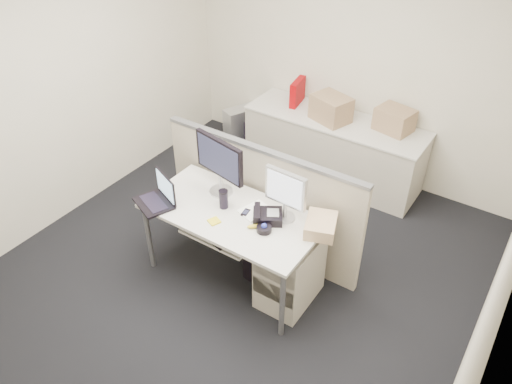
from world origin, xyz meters
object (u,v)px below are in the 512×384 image
Objects in this scene: desk at (232,218)px; laptop at (152,192)px; monitor_main at (220,167)px; desk_phone at (268,217)px.

laptop is (-0.62, -0.28, 0.19)m from desk.
monitor_main is 1.57× the size of laptop.
monitor_main reaches higher than laptop.
desk is 2.81× the size of monitor_main.
laptop is at bearing -155.70° from desk.
monitor_main is (-0.25, 0.18, 0.33)m from desk.
desk is at bearing -24.67° from monitor_main.
desk is at bearing 162.53° from desk_phone.
monitor_main is at bearing 73.36° from laptop.
laptop is (-0.37, -0.46, -0.14)m from monitor_main.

